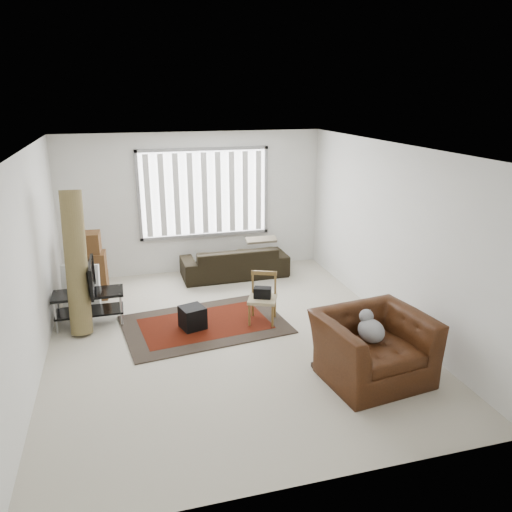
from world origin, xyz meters
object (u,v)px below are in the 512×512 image
at_px(armchair, 373,343).
at_px(tv_stand, 89,301).
at_px(side_chair, 263,296).
at_px(sofa, 234,257).
at_px(moving_boxes, 92,268).

bearing_deg(armchair, tv_stand, 136.08).
bearing_deg(armchair, side_chair, 107.13).
relative_size(sofa, armchair, 1.43).
height_order(moving_boxes, sofa, moving_boxes).
xyz_separation_m(tv_stand, armchair, (3.42, -2.52, 0.10)).
height_order(tv_stand, armchair, armchair).
bearing_deg(tv_stand, sofa, 29.18).
bearing_deg(armchair, moving_boxes, 125.76).
bearing_deg(moving_boxes, side_chair, -34.25).
xyz_separation_m(sofa, armchair, (0.82, -3.98, 0.09)).
xyz_separation_m(tv_stand, moving_boxes, (0.03, 1.08, 0.17)).
bearing_deg(side_chair, sofa, 112.07).
distance_m(moving_boxes, armchair, 4.95).
relative_size(side_chair, armchair, 0.55).
distance_m(tv_stand, armchair, 4.25).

